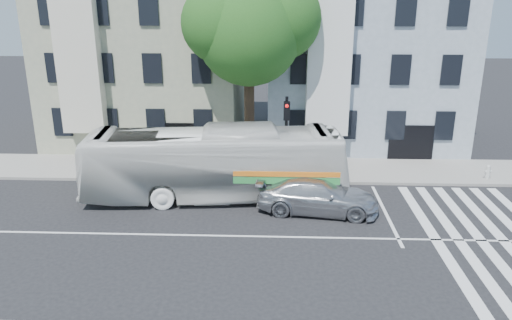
# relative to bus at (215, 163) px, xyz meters

# --- Properties ---
(ground) EXTENTS (120.00, 120.00, 0.00)m
(ground) POSITION_rel_bus_xyz_m (1.41, -4.07, -1.74)
(ground) COLOR black
(ground) RESTS_ON ground
(sidewalk_far) EXTENTS (80.00, 4.00, 0.15)m
(sidewalk_far) POSITION_rel_bus_xyz_m (1.41, 3.93, -1.66)
(sidewalk_far) COLOR gray
(sidewalk_far) RESTS_ON ground
(building_left) EXTENTS (12.00, 10.00, 11.00)m
(building_left) POSITION_rel_bus_xyz_m (-5.59, 10.93, 3.76)
(building_left) COLOR gray
(building_left) RESTS_ON ground
(building_right) EXTENTS (12.00, 10.00, 11.00)m
(building_right) POSITION_rel_bus_xyz_m (8.41, 10.93, 3.76)
(building_right) COLOR #8B99A5
(building_right) RESTS_ON ground
(street_tree) EXTENTS (7.30, 5.90, 11.10)m
(street_tree) POSITION_rel_bus_xyz_m (1.47, 4.66, 6.09)
(street_tree) COLOR #2D2116
(street_tree) RESTS_ON ground
(bus) EXTENTS (4.09, 12.71, 3.48)m
(bus) POSITION_rel_bus_xyz_m (0.00, 0.00, 0.00)
(bus) COLOR silver
(bus) RESTS_ON ground
(sedan) EXTENTS (2.88, 5.69, 1.58)m
(sedan) POSITION_rel_bus_xyz_m (4.80, -1.47, -0.95)
(sedan) COLOR #B9BBC1
(sedan) RESTS_ON ground
(hedge) EXTENTS (8.41, 3.11, 0.70)m
(hedge) POSITION_rel_bus_xyz_m (-2.91, 2.23, -1.24)
(hedge) COLOR #336721
(hedge) RESTS_ON sidewalk_far
(traffic_signal) EXTENTS (0.48, 0.54, 4.60)m
(traffic_signal) POSITION_rel_bus_xyz_m (3.41, 1.87, 1.23)
(traffic_signal) COLOR black
(traffic_signal) RESTS_ON ground
(fire_hydrant) EXTENTS (0.43, 0.25, 0.75)m
(fire_hydrant) POSITION_rel_bus_xyz_m (14.09, 2.73, -1.20)
(fire_hydrant) COLOR beige
(fire_hydrant) RESTS_ON sidewalk_far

